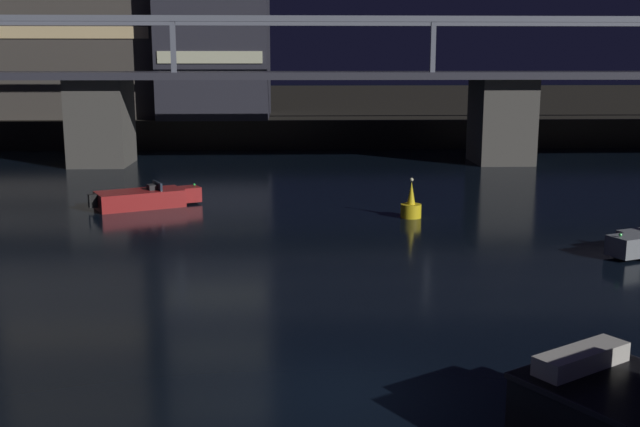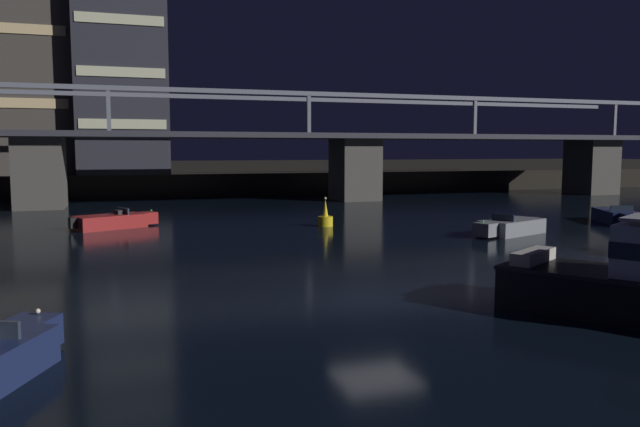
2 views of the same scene
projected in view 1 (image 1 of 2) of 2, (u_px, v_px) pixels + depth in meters
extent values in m
plane|color=black|center=(339.00, 394.00, 15.84)|extent=(400.00, 400.00, 0.00)
cube|color=black|center=(296.00, 105.00, 97.79)|extent=(240.00, 80.00, 2.20)
cube|color=#4C4944|center=(101.00, 122.00, 49.91)|extent=(3.60, 4.40, 5.55)
cube|color=#4C4944|center=(502.00, 121.00, 50.98)|extent=(3.60, 4.40, 5.55)
cube|color=#33333D|center=(303.00, 75.00, 49.85)|extent=(85.05, 6.40, 0.45)
cube|color=slate|center=(304.00, 19.00, 46.34)|extent=(85.05, 0.36, 0.36)
cube|color=slate|center=(302.00, 23.00, 52.02)|extent=(85.05, 0.36, 0.36)
cube|color=slate|center=(173.00, 46.00, 46.33)|extent=(0.30, 0.30, 3.20)
cube|color=slate|center=(433.00, 46.00, 46.97)|extent=(0.30, 0.30, 3.20)
cube|color=beige|center=(63.00, 32.00, 57.84)|extent=(12.70, 0.10, 0.90)
cube|color=beige|center=(210.00, 57.00, 57.05)|extent=(7.80, 0.10, 0.90)
cube|color=#B7B2A8|center=(581.00, 358.00, 14.13)|extent=(2.08, 1.60, 0.36)
cube|color=maroon|center=(140.00, 199.00, 35.74)|extent=(4.30, 3.30, 0.80)
cube|color=maroon|center=(190.00, 194.00, 36.83)|extent=(1.24, 1.28, 0.70)
cube|color=#283342|center=(157.00, 185.00, 36.02)|extent=(0.67, 1.26, 0.36)
cube|color=#262628|center=(152.00, 187.00, 35.92)|extent=(0.60, 0.68, 0.24)
cube|color=black|center=(93.00, 201.00, 34.74)|extent=(0.48, 0.48, 0.60)
sphere|color=#33D84C|center=(194.00, 185.00, 36.86)|extent=(0.12, 0.12, 0.12)
cube|color=gray|center=(625.00, 246.00, 26.49)|extent=(1.21, 1.26, 0.70)
sphere|color=#33D84C|center=(620.00, 235.00, 26.31)|extent=(0.12, 0.12, 0.12)
cylinder|color=yellow|center=(411.00, 211.00, 33.48)|extent=(0.90, 0.90, 0.60)
cone|color=yellow|center=(411.00, 193.00, 33.32)|extent=(0.36, 0.36, 1.00)
sphere|color=#F2EAB2|center=(412.00, 180.00, 33.20)|extent=(0.16, 0.16, 0.16)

